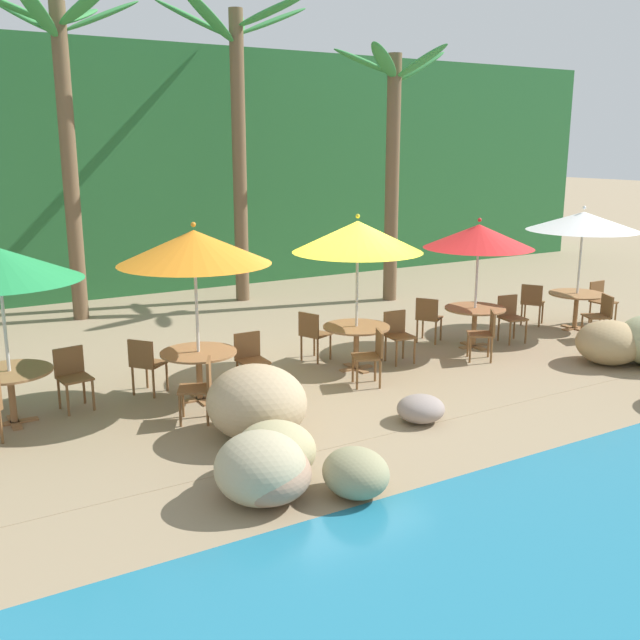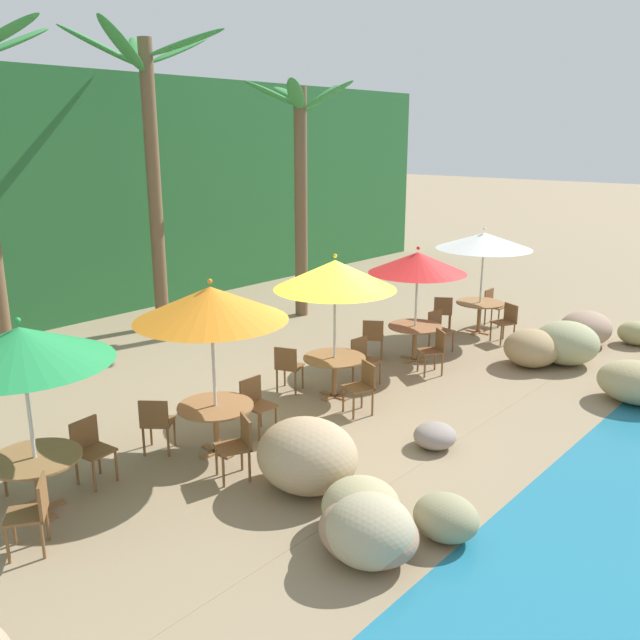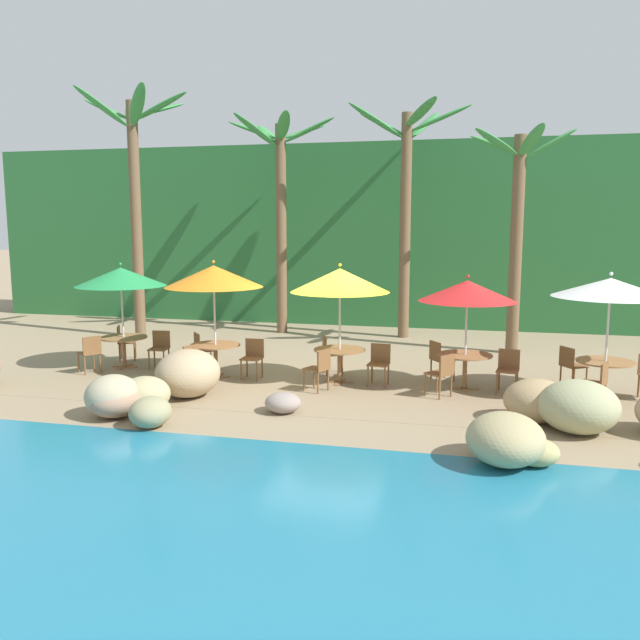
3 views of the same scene
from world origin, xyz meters
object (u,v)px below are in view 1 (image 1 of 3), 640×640
chair_green_seaward (72,373)px  umbrella_red (479,236)px  chair_white_inland (532,301)px  dining_table_orange (199,360)px  chair_orange_left (201,385)px  chair_yellow_left (372,353)px  palm_tree_fourth (393,141)px  chair_orange_seaward (250,357)px  chair_yellow_inland (313,332)px  chair_white_left (601,314)px  chair_orange_inland (146,362)px  umbrella_orange (194,247)px  dining_table_yellow (356,333)px  dining_table_red (475,314)px  chair_red_inland (428,316)px  chair_yellow_seaward (398,332)px  umbrella_yellow (358,237)px  palm_tree_third (238,108)px  chair_red_seaward (510,315)px  palm_tree_second (64,106)px  umbrella_white (583,221)px  dining_table_white (577,299)px  chair_white_seaward (600,299)px  chair_red_left (486,331)px  dining_table_green (10,380)px

chair_green_seaward → umbrella_red: size_ratio=0.37×
chair_white_inland → dining_table_orange: bearing=-174.0°
chair_orange_left → chair_yellow_left: (2.84, 0.09, 0.00)m
umbrella_red → palm_tree_fourth: (1.14, 4.21, 1.67)m
chair_orange_seaward → chair_green_seaward: bearing=168.2°
chair_yellow_inland → chair_white_left: bearing=-15.9°
chair_white_left → chair_green_seaward: bearing=172.3°
chair_white_inland → chair_white_left: size_ratio=1.00×
chair_orange_inland → chair_yellow_left: size_ratio=1.00×
chair_yellow_inland → chair_yellow_left: same height
umbrella_orange → dining_table_yellow: (2.79, 0.11, -1.64)m
dining_table_yellow → dining_table_red: same height
umbrella_red → chair_red_inland: umbrella_red is taller
dining_table_yellow → umbrella_orange: bearing=-177.8°
palm_tree_fourth → chair_yellow_seaward: bearing=-124.4°
umbrella_yellow → palm_tree_third: 6.48m
chair_yellow_left → palm_tree_fourth: size_ratio=0.15×
dining_table_orange → chair_white_left: (7.82, -0.68, -0.10)m
chair_red_seaward → chair_white_inland: 1.44m
chair_red_seaward → chair_white_left: 1.75m
chair_red_inland → chair_white_inland: bearing=-0.4°
chair_yellow_left → palm_tree_second: size_ratio=0.13×
dining_table_red → chair_yellow_left: bearing=-163.1°
chair_yellow_seaward → chair_red_seaward: (2.62, -0.01, 0.00)m
dining_table_red → umbrella_white: bearing=-0.6°
chair_white_left → dining_table_red: bearing=160.8°
dining_table_white → chair_yellow_inland: bearing=172.6°
umbrella_yellow → chair_white_seaward: bearing=1.2°
chair_green_seaward → chair_yellow_left: 4.40m
umbrella_red → palm_tree_fourth: 4.67m
chair_white_seaward → chair_white_left: same height
dining_table_yellow → chair_red_left: size_ratio=1.26×
umbrella_yellow → umbrella_red: (2.62, 0.05, -0.17)m
chair_yellow_left → chair_white_seaward: same height
chair_yellow_seaward → chair_red_left: bearing=-27.9°
chair_orange_left → palm_tree_fourth: size_ratio=0.15×
dining_table_orange → dining_table_yellow: size_ratio=1.00×
dining_table_green → chair_yellow_left: chair_yellow_left is taller
palm_tree_third → chair_yellow_seaward: bearing=-88.7°
chair_white_left → palm_tree_fourth: size_ratio=0.15×
chair_yellow_seaward → palm_tree_second: bearing=123.5°
chair_orange_inland → palm_tree_second: (0.28, 5.51, 3.88)m
umbrella_orange → chair_white_seaward: umbrella_orange is taller
chair_orange_seaward → chair_orange_left: 1.44m
umbrella_yellow → chair_yellow_left: size_ratio=2.95×
palm_tree_second → chair_white_inland: bearing=-34.1°
chair_yellow_left → chair_white_seaward: (6.38, 0.95, 0.00)m
chair_orange_seaward → chair_white_left: size_ratio=1.00×
dining_table_yellow → chair_yellow_left: (-0.24, -0.82, -0.10)m
umbrella_orange → chair_white_left: umbrella_orange is taller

